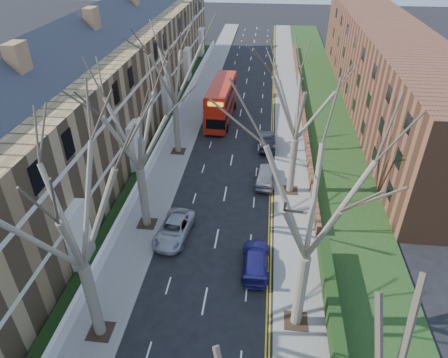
% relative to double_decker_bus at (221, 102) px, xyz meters
% --- Properties ---
extents(pavement_left, '(3.00, 102.00, 0.12)m').
position_rel_double_decker_bus_xyz_m(pavement_left, '(-3.79, 2.16, -2.10)').
color(pavement_left, slate).
rests_on(pavement_left, ground).
extents(pavement_right, '(3.00, 102.00, 0.12)m').
position_rel_double_decker_bus_xyz_m(pavement_right, '(8.21, 2.16, -2.10)').
color(pavement_right, slate).
rests_on(pavement_right, ground).
extents(terrace_left, '(9.70, 78.00, 13.60)m').
position_rel_double_decker_bus_xyz_m(terrace_left, '(-11.43, -5.84, 3.37)').
color(terrace_left, olive).
rests_on(terrace_left, ground).
extents(flats_right, '(13.97, 54.00, 10.00)m').
position_rel_double_decker_bus_xyz_m(flats_right, '(19.68, 6.16, 2.82)').
color(flats_right, brown).
rests_on(flats_right, ground).
extents(front_wall_left, '(0.30, 78.00, 1.00)m').
position_rel_double_decker_bus_xyz_m(front_wall_left, '(-5.44, -5.84, -1.54)').
color(front_wall_left, white).
rests_on(front_wall_left, ground).
extents(grass_verge_right, '(6.00, 102.00, 0.06)m').
position_rel_double_decker_bus_xyz_m(grass_verge_right, '(12.71, 2.16, -2.01)').
color(grass_verge_right, '#1C3814').
rests_on(grass_verge_right, ground).
extents(tree_left_mid, '(10.50, 10.50, 14.71)m').
position_rel_double_decker_bus_xyz_m(tree_left_mid, '(-3.49, -30.84, 7.40)').
color(tree_left_mid, '#746753').
rests_on(tree_left_mid, ground).
extents(tree_left_far, '(10.15, 10.15, 14.22)m').
position_rel_double_decker_bus_xyz_m(tree_left_far, '(-3.49, -20.84, 7.08)').
color(tree_left_far, '#746753').
rests_on(tree_left_far, ground).
extents(tree_left_dist, '(10.50, 10.50, 14.71)m').
position_rel_double_decker_bus_xyz_m(tree_left_dist, '(-3.49, -8.84, 7.40)').
color(tree_left_dist, '#746753').
rests_on(tree_left_dist, ground).
extents(tree_right_mid, '(10.50, 10.50, 14.71)m').
position_rel_double_decker_bus_xyz_m(tree_right_mid, '(7.91, -28.84, 7.40)').
color(tree_right_mid, '#746753').
rests_on(tree_right_mid, ground).
extents(tree_right_far, '(10.15, 10.15, 14.22)m').
position_rel_double_decker_bus_xyz_m(tree_right_far, '(7.91, -14.84, 7.08)').
color(tree_right_far, '#746753').
rests_on(tree_right_far, ground).
extents(double_decker_bus, '(3.00, 10.57, 4.40)m').
position_rel_double_decker_bus_xyz_m(double_decker_bus, '(0.00, 0.00, 0.00)').
color(double_decker_bus, '#B11B0C').
rests_on(double_decker_bus, ground).
extents(car_left_far, '(2.77, 5.08, 1.35)m').
position_rel_double_decker_bus_xyz_m(car_left_far, '(-1.03, -21.92, -1.48)').
color(car_left_far, '#A4A3A9').
rests_on(car_left_far, ground).
extents(car_right_near, '(1.95, 4.63, 1.33)m').
position_rel_double_decker_bus_xyz_m(car_right_near, '(5.29, -24.53, -1.49)').
color(car_right_near, navy).
rests_on(car_right_near, ground).
extents(car_right_mid, '(2.15, 4.60, 1.52)m').
position_rel_double_decker_bus_xyz_m(car_right_mid, '(5.74, -13.58, -1.40)').
color(car_right_mid, gray).
rests_on(car_right_mid, ground).
extents(car_right_far, '(1.83, 4.67, 1.51)m').
position_rel_double_decker_bus_xyz_m(car_right_far, '(5.67, -6.61, -1.40)').
color(car_right_far, black).
rests_on(car_right_far, ground).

